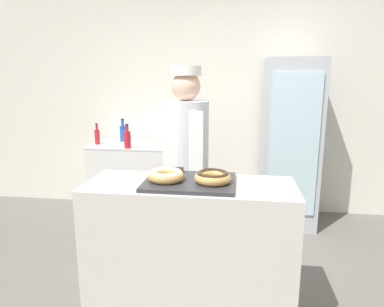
{
  "coord_description": "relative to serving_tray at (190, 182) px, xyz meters",
  "views": [
    {
      "loc": [
        0.3,
        -2.11,
        1.64
      ],
      "look_at": [
        0.0,
        0.1,
        1.15
      ],
      "focal_mm": 32.0,
      "sensor_mm": 36.0,
      "label": 1
    }
  ],
  "objects": [
    {
      "name": "donut_chocolate_glaze",
      "position": [
        0.15,
        -0.03,
        0.05
      ],
      "size": [
        0.23,
        0.23,
        0.07
      ],
      "color": "tan",
      "rests_on": "serving_tray"
    },
    {
      "name": "wall_back",
      "position": [
        0.0,
        2.13,
        0.37
      ],
      "size": [
        8.0,
        0.06,
        2.7
      ],
      "color": "silver",
      "rests_on": "ground_plane"
    },
    {
      "name": "chest_freezer",
      "position": [
        -0.9,
        1.73,
        -0.53
      ],
      "size": [
        0.98,
        0.67,
        0.89
      ],
      "color": "silver",
      "rests_on": "ground_plane"
    },
    {
      "name": "serving_tray",
      "position": [
        0.0,
        0.0,
        0.0
      ],
      "size": [
        0.58,
        0.46,
        0.02
      ],
      "color": "#2D2D33",
      "rests_on": "display_counter"
    },
    {
      "name": "brownie_back_left",
      "position": [
        -0.12,
        0.16,
        0.03
      ],
      "size": [
        0.08,
        0.08,
        0.03
      ],
      "color": "black",
      "rests_on": "serving_tray"
    },
    {
      "name": "baker_person",
      "position": [
        -0.11,
        0.56,
        -0.06
      ],
      "size": [
        0.36,
        0.36,
        1.73
      ],
      "color": "#4C4C51",
      "rests_on": "ground_plane"
    },
    {
      "name": "bottle_blue",
      "position": [
        -1.09,
        1.84,
        0.02
      ],
      "size": [
        0.08,
        0.08,
        0.28
      ],
      "color": "#1E4CB2",
      "rests_on": "chest_freezer"
    },
    {
      "name": "bottle_red",
      "position": [
        -0.9,
        1.46,
        0.01
      ],
      "size": [
        0.08,
        0.08,
        0.27
      ],
      "color": "red",
      "rests_on": "chest_freezer"
    },
    {
      "name": "brownie_back_right",
      "position": [
        0.12,
        0.16,
        0.03
      ],
      "size": [
        0.08,
        0.08,
        0.03
      ],
      "color": "black",
      "rests_on": "serving_tray"
    },
    {
      "name": "beverage_fridge",
      "position": [
        0.87,
        1.73,
        -0.05
      ],
      "size": [
        0.6,
        0.62,
        1.85
      ],
      "color": "#ADB2B7",
      "rests_on": "ground_plane"
    },
    {
      "name": "donut_light_glaze",
      "position": [
        -0.15,
        -0.03,
        0.05
      ],
      "size": [
        0.23,
        0.23,
        0.07
      ],
      "color": "tan",
      "rests_on": "serving_tray"
    },
    {
      "name": "bottle_red_b",
      "position": [
        -1.32,
        1.63,
        0.0
      ],
      "size": [
        0.06,
        0.06,
        0.24
      ],
      "color": "red",
      "rests_on": "chest_freezer"
    },
    {
      "name": "display_counter",
      "position": [
        0.0,
        0.0,
        -0.5
      ],
      "size": [
        1.37,
        0.52,
        0.97
      ],
      "color": "beige",
      "rests_on": "ground_plane"
    }
  ]
}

